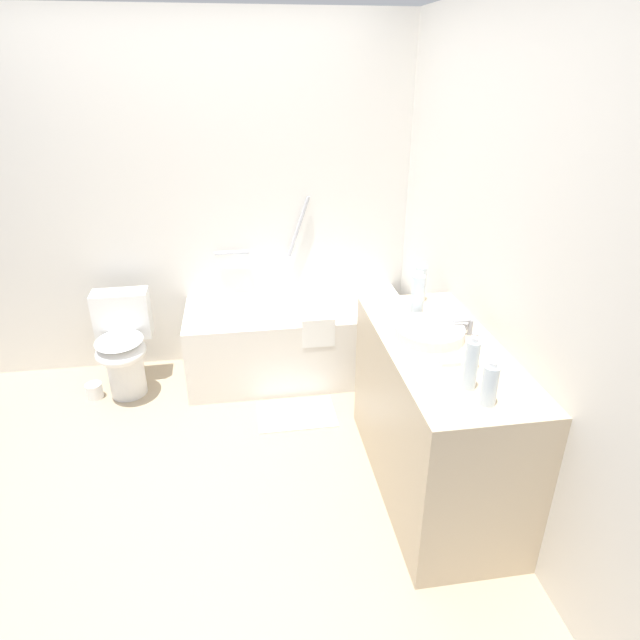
% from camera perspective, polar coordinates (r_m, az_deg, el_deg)
% --- Properties ---
extents(ground_plane, '(4.05, 4.05, 0.00)m').
position_cam_1_polar(ground_plane, '(3.20, -12.36, -16.10)').
color(ground_plane, tan).
extents(wall_back_tiled, '(3.45, 0.10, 2.43)m').
position_cam_1_polar(wall_back_tiled, '(3.95, -13.12, 11.97)').
color(wall_back_tiled, silver).
rests_on(wall_back_tiled, ground_plane).
extents(wall_right_mirror, '(0.10, 3.17, 2.43)m').
position_cam_1_polar(wall_right_mirror, '(2.86, 18.38, 6.20)').
color(wall_right_mirror, silver).
rests_on(wall_right_mirror, ground_plane).
extents(bathtub, '(1.57, 0.66, 1.26)m').
position_cam_1_polar(bathtub, '(3.92, -2.42, -1.94)').
color(bathtub, silver).
rests_on(bathtub, ground_plane).
extents(toilet, '(0.38, 0.52, 0.70)m').
position_cam_1_polar(toilet, '(3.92, -20.17, -2.43)').
color(toilet, white).
rests_on(toilet, ground_plane).
extents(vanity_counter, '(0.57, 1.29, 0.86)m').
position_cam_1_polar(vanity_counter, '(2.91, 12.11, -10.15)').
color(vanity_counter, tan).
rests_on(vanity_counter, ground_plane).
extents(sink_basin, '(0.34, 0.34, 0.06)m').
position_cam_1_polar(sink_basin, '(2.73, 11.55, -1.28)').
color(sink_basin, white).
rests_on(sink_basin, vanity_counter).
extents(sink_faucet, '(0.11, 0.15, 0.09)m').
position_cam_1_polar(sink_faucet, '(2.80, 15.47, -0.83)').
color(sink_faucet, '#A2A2A7').
rests_on(sink_faucet, vanity_counter).
extents(water_bottle_0, '(0.06, 0.06, 0.24)m').
position_cam_1_polar(water_bottle_0, '(2.32, 15.74, -4.57)').
color(water_bottle_0, silver).
rests_on(water_bottle_0, vanity_counter).
extents(water_bottle_1, '(0.06, 0.06, 0.23)m').
position_cam_1_polar(water_bottle_1, '(3.13, 10.62, 3.84)').
color(water_bottle_1, silver).
rests_on(water_bottle_1, vanity_counter).
extents(water_bottle_2, '(0.06, 0.06, 0.19)m').
position_cam_1_polar(water_bottle_2, '(2.25, 17.57, -6.57)').
color(water_bottle_2, silver).
rests_on(water_bottle_2, vanity_counter).
extents(water_bottle_3, '(0.07, 0.07, 0.26)m').
position_cam_1_polar(water_bottle_3, '(2.90, 10.31, 2.49)').
color(water_bottle_3, silver).
rests_on(water_bottle_3, vanity_counter).
extents(drinking_glass_0, '(0.07, 0.07, 0.09)m').
position_cam_1_polar(drinking_glass_0, '(2.51, 15.75, -3.89)').
color(drinking_glass_0, white).
rests_on(drinking_glass_0, vanity_counter).
extents(drinking_glass_1, '(0.06, 0.06, 0.10)m').
position_cam_1_polar(drinking_glass_1, '(3.04, 10.18, 2.08)').
color(drinking_glass_1, white).
rests_on(drinking_glass_1, vanity_counter).
extents(soap_dish, '(0.09, 0.06, 0.02)m').
position_cam_1_polar(soap_dish, '(2.53, 13.52, -4.28)').
color(soap_dish, white).
rests_on(soap_dish, vanity_counter).
extents(bath_mat, '(0.51, 0.34, 0.01)m').
position_cam_1_polar(bath_mat, '(3.60, -2.52, -9.96)').
color(bath_mat, white).
rests_on(bath_mat, ground_plane).
extents(toilet_paper_roll, '(0.11, 0.11, 0.11)m').
position_cam_1_polar(toilet_paper_roll, '(4.06, -22.81, -6.94)').
color(toilet_paper_roll, white).
rests_on(toilet_paper_roll, ground_plane).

